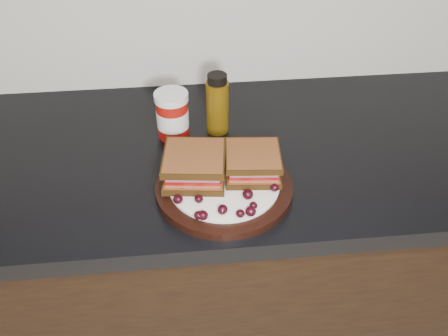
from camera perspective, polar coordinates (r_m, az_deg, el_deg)
The scene contains 30 objects.
base_cabinets at distance 1.47m, azimuth 1.17°, elevation -12.53°, with size 3.96×0.58×0.86m, color black.
countertop at distance 1.15m, azimuth 1.46°, elevation 1.51°, with size 3.98×0.60×0.04m, color black.
plate at distance 1.02m, azimuth -0.00°, elevation -2.23°, with size 0.28×0.28×0.02m, color black.
sandwich_left at distance 1.00m, azimuth -3.40°, elevation 0.24°, with size 0.12×0.12×0.06m, color brown, non-canonical shape.
sandwich_right at distance 1.02m, azimuth 3.30°, elevation 0.59°, with size 0.11×0.11×0.05m, color brown, non-canonical shape.
grape_0 at distance 0.96m, azimuth -5.27°, elevation -3.57°, with size 0.02×0.02×0.02m, color black.
grape_1 at distance 0.96m, azimuth -2.89°, elevation -3.56°, with size 0.02×0.02×0.02m, color black.
grape_2 at distance 0.93m, azimuth -2.92°, elevation -5.41°, with size 0.02×0.02×0.02m, color black.
grape_3 at distance 0.93m, azimuth -2.43°, elevation -5.43°, with size 0.02×0.02×0.02m, color black.
grape_4 at distance 0.94m, azimuth -0.15°, elevation -4.74°, with size 0.02×0.02×0.02m, color black.
grape_5 at distance 0.94m, azimuth -0.20°, elevation -4.86°, with size 0.02×0.02×0.02m, color black.
grape_6 at distance 0.93m, azimuth 1.87°, elevation -5.22°, with size 0.02×0.02×0.02m, color black.
grape_7 at distance 0.93m, azimuth 3.07°, elevation -4.96°, with size 0.02×0.02×0.02m, color black.
grape_8 at distance 0.95m, azimuth 3.39°, elevation -4.31°, with size 0.02×0.02×0.01m, color black.
grape_9 at distance 0.97m, azimuth 2.74°, elevation -3.04°, with size 0.02×0.02×0.02m, color black.
grape_10 at distance 0.99m, azimuth 5.79°, elevation -2.25°, with size 0.02×0.02×0.02m, color black.
grape_11 at distance 1.00m, azimuth 4.52°, elevation -1.35°, with size 0.02×0.02×0.02m, color black.
grape_12 at distance 1.02m, azimuth 5.08°, elevation -0.66°, with size 0.02×0.02×0.02m, color black.
grape_13 at distance 1.04m, azimuth 4.26°, elevation 0.42°, with size 0.02×0.02×0.02m, color black.
grape_14 at distance 1.05m, azimuth 2.76°, elevation 0.95°, with size 0.02×0.02×0.02m, color black.
grape_15 at distance 1.03m, azimuth -1.90°, elevation -0.05°, with size 0.02×0.02×0.02m, color black.
grape_16 at distance 1.03m, azimuth -4.14°, elevation -0.21°, with size 0.02×0.02×0.02m, color black.
grape_17 at distance 1.02m, azimuth -3.75°, elevation -0.41°, with size 0.02×0.02×0.02m, color black.
grape_18 at distance 1.00m, azimuth -4.80°, elevation -1.57°, with size 0.02×0.02×0.02m, color black.
grape_19 at distance 0.98m, azimuth -4.77°, elevation -2.23°, with size 0.02×0.02×0.02m, color black.
grape_20 at distance 1.02m, azimuth -2.50°, elevation -0.66°, with size 0.02×0.02×0.02m, color black.
grape_21 at distance 1.01m, azimuth -3.07°, elevation -1.12°, with size 0.02×0.02×0.02m, color black.
grape_22 at distance 1.00m, azimuth -3.40°, elevation -1.44°, with size 0.02×0.02×0.02m, color black.
condiment_jar at distance 1.15m, azimuth -5.91°, elevation 6.06°, with size 0.08×0.08×0.11m, color maroon.
oil_bottle at distance 1.16m, azimuth -0.76°, elevation 7.39°, with size 0.05×0.05×0.15m, color #4D3507.
Camera 1 is at (-0.12, 0.80, 1.58)m, focal length 40.00 mm.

